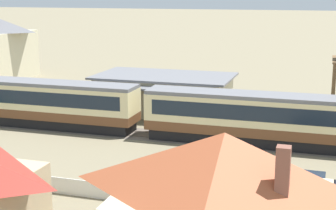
% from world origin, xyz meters
% --- Properties ---
extents(passenger_train, '(94.51, 3.13, 4.16)m').
position_xyz_m(passenger_train, '(-19.94, 1.03, 2.31)').
color(passenger_train, brown).
rests_on(passenger_train, ground_plane).
extents(railway_track, '(159.96, 3.60, 0.04)m').
position_xyz_m(railway_track, '(-17.54, 1.03, 0.01)').
color(railway_track, '#665B51').
rests_on(railway_track, ground_plane).
extents(station_building, '(13.76, 9.19, 3.80)m').
position_xyz_m(station_building, '(-30.58, 9.72, 1.93)').
color(station_building, beige).
rests_on(station_building, ground_plane).
extents(cottage_terracotta_roof, '(10.04, 7.02, 6.17)m').
position_xyz_m(cottage_terracotta_roof, '(-18.92, -18.07, 3.21)').
color(cottage_terracotta_roof, beige).
rests_on(cottage_terracotta_roof, ground_plane).
extents(parked_car_black, '(4.29, 1.94, 1.38)m').
position_xyz_m(parked_car_black, '(-15.56, -8.77, 0.65)').
color(parked_car_black, black).
rests_on(parked_car_black, ground_plane).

